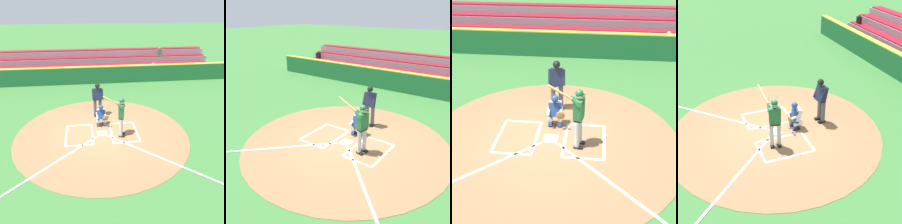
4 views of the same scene
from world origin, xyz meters
The scene contains 9 objects.
ground_plane centered at (0.00, 0.00, 0.00)m, with size 120.00×120.00×0.00m, color #387033.
dirt_circle centered at (0.00, 0.00, 0.01)m, with size 8.00×8.00×0.01m, color olive.
home_plate_and_chalk centered at (0.00, 0.88, 0.01)m, with size 7.93×4.91×0.01m.
batter centered at (-0.86, 0.29, 1.10)m, with size 1.04×0.56×2.13m.
catcher centered at (-0.05, -0.80, 0.59)m, with size 0.60×0.60×1.13m.
plate_umpire centered at (0.05, -1.92, 1.08)m, with size 0.60×0.45×1.86m.
baseball centered at (-1.70, -0.33, 0.04)m, with size 0.07×0.07×0.07m, color white.
backstop_wall centered at (0.00, -7.50, 0.65)m, with size 22.00×0.36×1.31m.
bleacher_stand centered at (0.00, -10.20, 0.70)m, with size 20.00×3.40×2.10m.
Camera 1 is at (0.67, 9.41, 5.64)m, focal length 37.15 mm.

